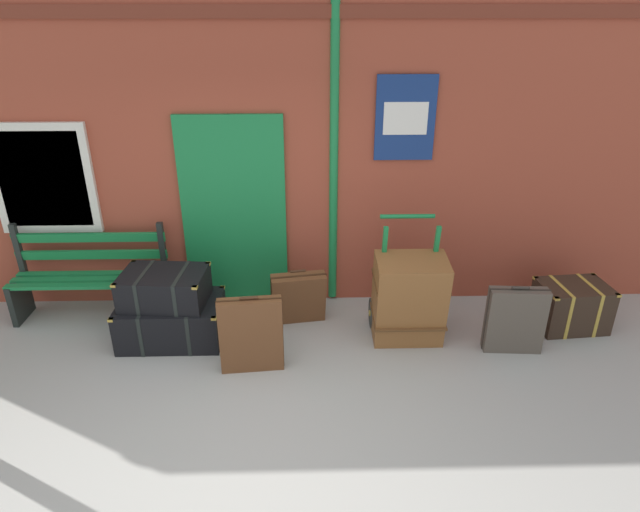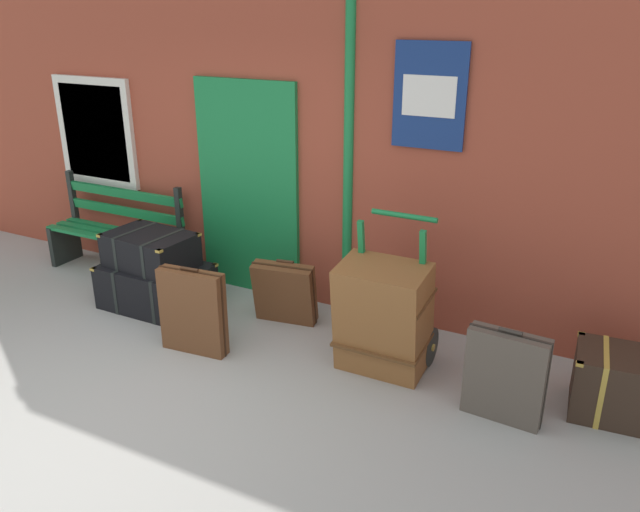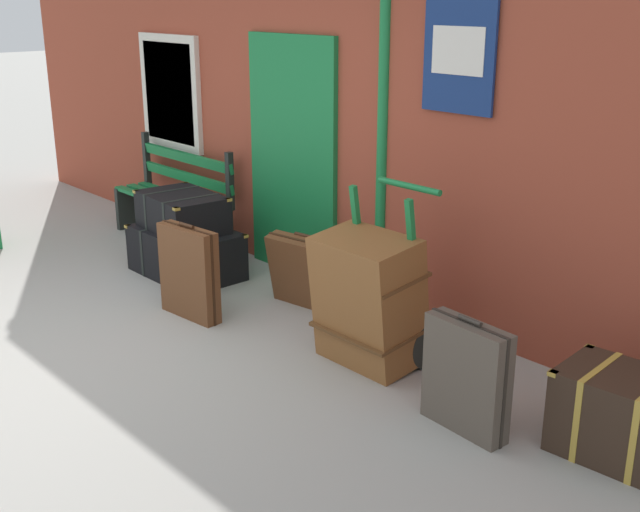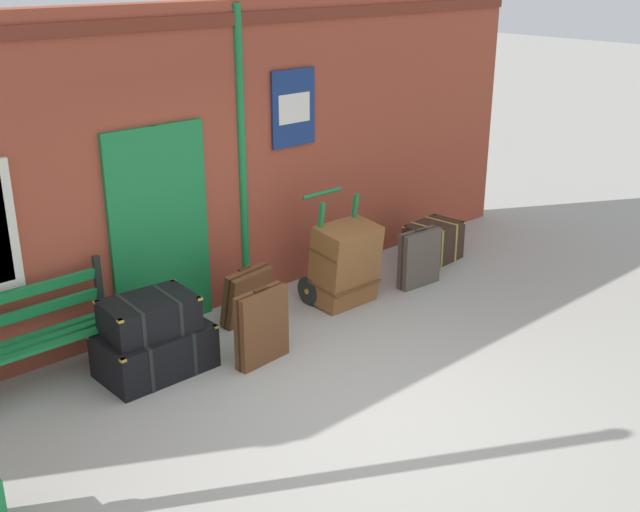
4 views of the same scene
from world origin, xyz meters
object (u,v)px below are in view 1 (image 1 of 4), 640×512
at_px(steamer_trunk_base, 172,320).
at_px(suitcase_umber, 515,320).
at_px(suitcase_beige, 298,298).
at_px(platform_bench, 91,278).
at_px(porters_trolley, 405,307).
at_px(corner_trunk, 571,306).
at_px(suitcase_charcoal, 251,335).
at_px(large_brown_trunk, 409,299).
at_px(steamer_trunk_middle, 165,288).

relative_size(steamer_trunk_base, suitcase_umber, 1.44).
height_order(suitcase_umber, suitcase_beige, suitcase_umber).
xyz_separation_m(platform_bench, porters_trolley, (3.30, -0.39, -0.17)).
bearing_deg(suitcase_beige, suitcase_umber, -14.90).
relative_size(porters_trolley, corner_trunk, 1.66).
height_order(steamer_trunk_base, suitcase_charcoal, suitcase_charcoal).
distance_m(suitcase_beige, corner_trunk, 2.84).
bearing_deg(porters_trolley, large_brown_trunk, -90.00).
bearing_deg(porters_trolley, suitcase_beige, 171.04).
xyz_separation_m(porters_trolley, suitcase_beige, (-1.09, 0.17, 0.02)).
bearing_deg(suitcase_umber, suitcase_charcoal, -174.70).
xyz_separation_m(steamer_trunk_middle, large_brown_trunk, (2.38, -0.07, -0.12)).
relative_size(steamer_trunk_middle, suitcase_beige, 1.40).
bearing_deg(porters_trolley, corner_trunk, 0.94).
height_order(steamer_trunk_middle, large_brown_trunk, large_brown_trunk).
distance_m(steamer_trunk_base, corner_trunk, 4.10).
bearing_deg(suitcase_charcoal, steamer_trunk_base, 148.76).
xyz_separation_m(porters_trolley, corner_trunk, (1.74, 0.03, -0.03)).
relative_size(platform_bench, porters_trolley, 1.33).
bearing_deg(suitcase_charcoal, porters_trolley, 22.19).
bearing_deg(corner_trunk, porters_trolley, -179.06).
distance_m(porters_trolley, corner_trunk, 1.74).
bearing_deg(steamer_trunk_base, suitcase_umber, -4.83).
xyz_separation_m(suitcase_umber, corner_trunk, (0.75, 0.41, -0.09)).
distance_m(porters_trolley, suitcase_charcoal, 1.63).
bearing_deg(steamer_trunk_middle, porters_trolley, 2.39).
distance_m(suitcase_charcoal, corner_trunk, 3.32).
bearing_deg(platform_bench, suitcase_charcoal, -29.41).
bearing_deg(suitcase_umber, porters_trolley, 158.96).
height_order(platform_bench, corner_trunk, platform_bench).
distance_m(steamer_trunk_base, suitcase_umber, 3.37).
distance_m(large_brown_trunk, suitcase_umber, 1.02).
distance_m(platform_bench, steamer_trunk_middle, 1.05).
relative_size(platform_bench, suitcase_charcoal, 2.09).
bearing_deg(suitcase_beige, steamer_trunk_base, -167.89).
bearing_deg(suitcase_charcoal, suitcase_beige, 62.08).
bearing_deg(suitcase_beige, suitcase_charcoal, -117.92).
bearing_deg(steamer_trunk_base, porters_trolley, 2.42).
height_order(platform_bench, suitcase_beige, platform_bench).
relative_size(porters_trolley, suitcase_umber, 1.71).
bearing_deg(large_brown_trunk, suitcase_umber, -11.96).
relative_size(platform_bench, suitcase_umber, 2.27).
height_order(large_brown_trunk, suitcase_charcoal, large_brown_trunk).
xyz_separation_m(platform_bench, corner_trunk, (5.04, -0.36, -0.20)).
distance_m(porters_trolley, suitcase_umber, 1.07).
distance_m(suitcase_umber, suitcase_beige, 2.16).
relative_size(suitcase_beige, corner_trunk, 0.84).
bearing_deg(suitcase_umber, corner_trunk, 28.77).
distance_m(steamer_trunk_middle, corner_trunk, 4.14).
xyz_separation_m(steamer_trunk_base, corner_trunk, (4.10, 0.13, 0.03)).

